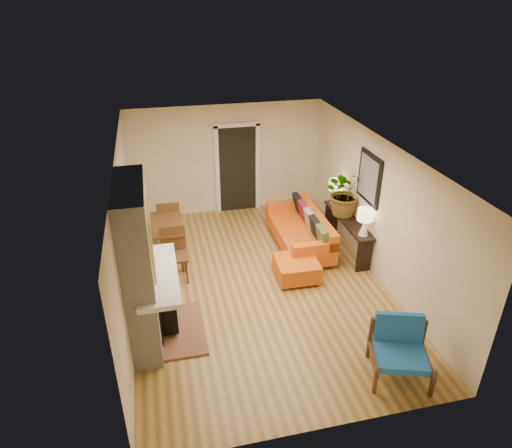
{
  "coord_description": "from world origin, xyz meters",
  "views": [
    {
      "loc": [
        -1.64,
        -6.83,
        4.95
      ],
      "look_at": [
        0.0,
        0.2,
        1.15
      ],
      "focal_mm": 32.0,
      "sensor_mm": 36.0,
      "label": 1
    }
  ],
  "objects_px": {
    "dining_table": "(167,231)",
    "houseplant": "(346,192)",
    "lamp_far": "(335,189)",
    "sofa": "(303,230)",
    "lamp_near": "(365,219)",
    "console_table": "(347,225)",
    "blue_chair": "(400,345)",
    "ottoman": "(297,268)"
  },
  "relations": [
    {
      "from": "dining_table",
      "to": "lamp_far",
      "type": "relative_size",
      "value": 3.54
    },
    {
      "from": "sofa",
      "to": "ottoman",
      "type": "bearing_deg",
      "value": -113.59
    },
    {
      "from": "sofa",
      "to": "lamp_far",
      "type": "height_order",
      "value": "lamp_far"
    },
    {
      "from": "houseplant",
      "to": "lamp_near",
      "type": "bearing_deg",
      "value": -89.36
    },
    {
      "from": "blue_chair",
      "to": "lamp_far",
      "type": "height_order",
      "value": "lamp_far"
    },
    {
      "from": "lamp_far",
      "to": "houseplant",
      "type": "relative_size",
      "value": 0.54
    },
    {
      "from": "ottoman",
      "to": "houseplant",
      "type": "height_order",
      "value": "houseplant"
    },
    {
      "from": "lamp_far",
      "to": "ottoman",
      "type": "bearing_deg",
      "value": -130.71
    },
    {
      "from": "dining_table",
      "to": "houseplant",
      "type": "relative_size",
      "value": 1.91
    },
    {
      "from": "console_table",
      "to": "houseplant",
      "type": "height_order",
      "value": "houseplant"
    },
    {
      "from": "blue_chair",
      "to": "console_table",
      "type": "bearing_deg",
      "value": 79.32
    },
    {
      "from": "blue_chair",
      "to": "dining_table",
      "type": "relative_size",
      "value": 0.52
    },
    {
      "from": "ottoman",
      "to": "console_table",
      "type": "xyz_separation_m",
      "value": [
        1.33,
        0.79,
        0.35
      ]
    },
    {
      "from": "dining_table",
      "to": "lamp_near",
      "type": "bearing_deg",
      "value": -16.98
    },
    {
      "from": "sofa",
      "to": "houseplant",
      "type": "xyz_separation_m",
      "value": [
        0.82,
        -0.16,
        0.86
      ]
    },
    {
      "from": "blue_chair",
      "to": "lamp_near",
      "type": "height_order",
      "value": "lamp_near"
    },
    {
      "from": "ottoman",
      "to": "dining_table",
      "type": "xyz_separation_m",
      "value": [
        -2.31,
        1.19,
        0.45
      ]
    },
    {
      "from": "ottoman",
      "to": "console_table",
      "type": "height_order",
      "value": "console_table"
    },
    {
      "from": "ottoman",
      "to": "console_table",
      "type": "relative_size",
      "value": 0.43
    },
    {
      "from": "houseplant",
      "to": "sofa",
      "type": "bearing_deg",
      "value": 169.23
    },
    {
      "from": "sofa",
      "to": "lamp_near",
      "type": "bearing_deg",
      "value": -51.76
    },
    {
      "from": "dining_table",
      "to": "lamp_far",
      "type": "height_order",
      "value": "lamp_far"
    },
    {
      "from": "ottoman",
      "to": "blue_chair",
      "type": "relative_size",
      "value": 0.79
    },
    {
      "from": "dining_table",
      "to": "ottoman",
      "type": "bearing_deg",
      "value": -27.38
    },
    {
      "from": "console_table",
      "to": "lamp_near",
      "type": "xyz_separation_m",
      "value": [
        0.0,
        -0.7,
        0.49
      ]
    },
    {
      "from": "sofa",
      "to": "ottoman",
      "type": "height_order",
      "value": "sofa"
    },
    {
      "from": "sofa",
      "to": "lamp_far",
      "type": "xyz_separation_m",
      "value": [
        0.83,
        0.41,
        0.7
      ]
    },
    {
      "from": "ottoman",
      "to": "console_table",
      "type": "distance_m",
      "value": 1.59
    },
    {
      "from": "blue_chair",
      "to": "lamp_near",
      "type": "relative_size",
      "value": 1.85
    },
    {
      "from": "lamp_near",
      "to": "houseplant",
      "type": "xyz_separation_m",
      "value": [
        -0.01,
        0.9,
        0.16
      ]
    },
    {
      "from": "blue_chair",
      "to": "lamp_near",
      "type": "bearing_deg",
      "value": 76.56
    },
    {
      "from": "ottoman",
      "to": "blue_chair",
      "type": "height_order",
      "value": "blue_chair"
    },
    {
      "from": "dining_table",
      "to": "console_table",
      "type": "xyz_separation_m",
      "value": [
        3.64,
        -0.41,
        -0.1
      ]
    },
    {
      "from": "sofa",
      "to": "houseplant",
      "type": "bearing_deg",
      "value": -10.77
    },
    {
      "from": "ottoman",
      "to": "houseplant",
      "type": "bearing_deg",
      "value": 36.7
    },
    {
      "from": "lamp_far",
      "to": "sofa",
      "type": "bearing_deg",
      "value": -154.01
    },
    {
      "from": "houseplant",
      "to": "dining_table",
      "type": "bearing_deg",
      "value": 176.69
    },
    {
      "from": "dining_table",
      "to": "sofa",
      "type": "bearing_deg",
      "value": -1.09
    },
    {
      "from": "sofa",
      "to": "dining_table",
      "type": "relative_size",
      "value": 1.11
    },
    {
      "from": "sofa",
      "to": "blue_chair",
      "type": "relative_size",
      "value": 2.12
    },
    {
      "from": "console_table",
      "to": "lamp_near",
      "type": "bearing_deg",
      "value": -90.0
    },
    {
      "from": "dining_table",
      "to": "houseplant",
      "type": "bearing_deg",
      "value": -3.31
    }
  ]
}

